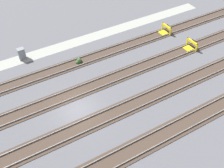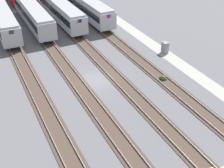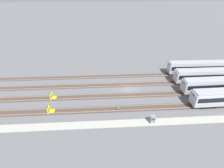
{
  "view_description": "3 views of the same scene",
  "coord_description": "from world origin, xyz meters",
  "px_view_note": "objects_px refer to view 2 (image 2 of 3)",
  "views": [
    {
      "loc": [
        5.87,
        17.94,
        21.92
      ],
      "look_at": [
        -4.35,
        0.0,
        1.8
      ],
      "focal_mm": 42.0,
      "sensor_mm": 36.0,
      "label": 1
    },
    {
      "loc": [
        -30.2,
        12.53,
        19.53
      ],
      "look_at": [
        -4.35,
        0.0,
        1.8
      ],
      "focal_mm": 50.0,
      "sensor_mm": 36.0,
      "label": 2
    },
    {
      "loc": [
        -6.61,
        -36.08,
        23.57
      ],
      "look_at": [
        -4.35,
        0.0,
        1.8
      ],
      "focal_mm": 28.0,
      "sensor_mm": 36.0,
      "label": 3
    }
  ],
  "objects_px": {
    "subway_car_front_row_right_inner": "(60,10)",
    "subway_car_back_row_centre": "(3,19)",
    "electrical_cabinet": "(165,48)",
    "weed_clump": "(163,78)",
    "subway_car_front_row_left_inner": "(33,14)",
    "subway_car_front_row_leftmost": "(86,6)"
  },
  "relations": [
    {
      "from": "subway_car_front_row_right_inner",
      "to": "weed_clump",
      "type": "relative_size",
      "value": 19.62
    },
    {
      "from": "electrical_cabinet",
      "to": "weed_clump",
      "type": "bearing_deg",
      "value": 144.4
    },
    {
      "from": "subway_car_back_row_centre",
      "to": "weed_clump",
      "type": "height_order",
      "value": "subway_car_back_row_centre"
    },
    {
      "from": "subway_car_front_row_left_inner",
      "to": "subway_car_front_row_right_inner",
      "type": "bearing_deg",
      "value": -90.0
    },
    {
      "from": "weed_clump",
      "to": "subway_car_back_row_centre",
      "type": "bearing_deg",
      "value": 30.64
    },
    {
      "from": "subway_car_front_row_leftmost",
      "to": "subway_car_back_row_centre",
      "type": "height_order",
      "value": "same"
    },
    {
      "from": "subway_car_front_row_right_inner",
      "to": "subway_car_back_row_centre",
      "type": "xyz_separation_m",
      "value": [
        0.0,
        9.71,
        0.0
      ]
    },
    {
      "from": "subway_car_front_row_leftmost",
      "to": "subway_car_front_row_right_inner",
      "type": "xyz_separation_m",
      "value": [
        -0.0,
        4.85,
        0.0
      ]
    },
    {
      "from": "subway_car_front_row_right_inner",
      "to": "electrical_cabinet",
      "type": "relative_size",
      "value": 11.28
    },
    {
      "from": "electrical_cabinet",
      "to": "weed_clump",
      "type": "height_order",
      "value": "electrical_cabinet"
    },
    {
      "from": "subway_car_front_row_left_inner",
      "to": "weed_clump",
      "type": "bearing_deg",
      "value": -158.53
    },
    {
      "from": "subway_car_front_row_leftmost",
      "to": "subway_car_front_row_left_inner",
      "type": "xyz_separation_m",
      "value": [
        0.0,
        9.65,
        0.0
      ]
    },
    {
      "from": "weed_clump",
      "to": "subway_car_front_row_left_inner",
      "type": "bearing_deg",
      "value": 21.47
    },
    {
      "from": "subway_car_front_row_right_inner",
      "to": "subway_car_back_row_centre",
      "type": "distance_m",
      "value": 9.71
    },
    {
      "from": "subway_car_front_row_right_inner",
      "to": "weed_clump",
      "type": "distance_m",
      "value": 25.21
    },
    {
      "from": "subway_car_back_row_centre",
      "to": "electrical_cabinet",
      "type": "bearing_deg",
      "value": -134.18
    },
    {
      "from": "subway_car_back_row_centre",
      "to": "electrical_cabinet",
      "type": "xyz_separation_m",
      "value": [
        -18.49,
        -19.03,
        -1.24
      ]
    },
    {
      "from": "subway_car_front_row_left_inner",
      "to": "weed_clump",
      "type": "distance_m",
      "value": 26.56
    },
    {
      "from": "subway_car_back_row_centre",
      "to": "weed_clump",
      "type": "relative_size",
      "value": 19.61
    },
    {
      "from": "subway_car_front_row_left_inner",
      "to": "subway_car_back_row_centre",
      "type": "xyz_separation_m",
      "value": [
        0.0,
        4.91,
        0.0
      ]
    },
    {
      "from": "weed_clump",
      "to": "subway_car_front_row_leftmost",
      "type": "bearing_deg",
      "value": 0.11
    },
    {
      "from": "subway_car_front_row_leftmost",
      "to": "subway_car_front_row_right_inner",
      "type": "bearing_deg",
      "value": 90.0
    }
  ]
}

